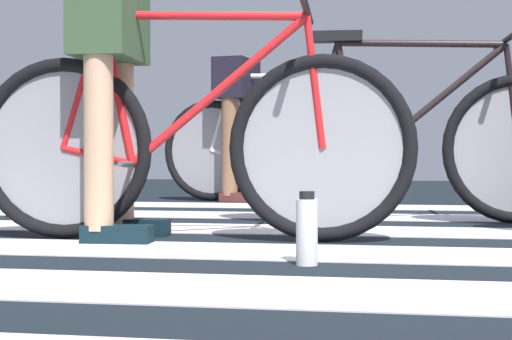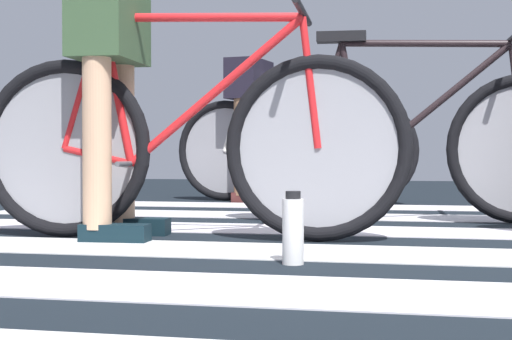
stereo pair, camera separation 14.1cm
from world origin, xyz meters
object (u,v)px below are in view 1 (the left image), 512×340
water_bottle (307,230)px  traffic_cone (56,176)px  cyclist_1_of_4 (111,77)px  bicycle_4_of_4 (280,146)px  bicycle_1_of_4 (189,141)px  cyclist_4_of_4 (237,110)px  bicycle_3_of_4 (409,144)px

water_bottle → traffic_cone: 2.29m
traffic_cone → cyclist_1_of_4: bearing=-56.9°
cyclist_1_of_4 → bicycle_4_of_4: bearing=79.1°
bicycle_1_of_4 → cyclist_1_of_4: 0.40m
water_bottle → cyclist_4_of_4: bearing=104.7°
cyclist_1_of_4 → traffic_cone: cyclist_1_of_4 is taller
bicycle_3_of_4 → traffic_cone: bearing=171.8°
bicycle_4_of_4 → traffic_cone: size_ratio=3.84×
bicycle_1_of_4 → bicycle_3_of_4: (0.86, 0.91, 0.00)m
bicycle_1_of_4 → bicycle_3_of_4: same height
bicycle_1_of_4 → traffic_cone: size_ratio=3.86×
bicycle_3_of_4 → cyclist_1_of_4: bearing=-144.5°
bicycle_1_of_4 → cyclist_4_of_4: cyclist_4_of_4 is taller
water_bottle → traffic_cone: traffic_cone is taller
bicycle_1_of_4 → water_bottle: size_ratio=7.76×
cyclist_4_of_4 → water_bottle: size_ratio=4.44×
bicycle_1_of_4 → bicycle_4_of_4: same height
cyclist_1_of_4 → bicycle_4_of_4: cyclist_1_of_4 is taller
traffic_cone → bicycle_4_of_4: bearing=50.0°
cyclist_1_of_4 → traffic_cone: bearing=120.4°
bicycle_1_of_4 → water_bottle: 0.83m
bicycle_1_of_4 → cyclist_4_of_4: size_ratio=1.75×
bicycle_4_of_4 → traffic_cone: (-1.07, -1.27, -0.17)m
bicycle_4_of_4 → traffic_cone: bicycle_4_of_4 is taller
cyclist_1_of_4 → bicycle_4_of_4: 2.42m
cyclist_1_of_4 → cyclist_4_of_4: bearing=86.4°
cyclist_1_of_4 → water_bottle: cyclist_1_of_4 is taller
cyclist_4_of_4 → water_bottle: bearing=-66.3°
bicycle_1_of_4 → cyclist_4_of_4: bearing=93.8°
bicycle_1_of_4 → bicycle_3_of_4: size_ratio=1.00×
bicycle_1_of_4 → water_bottle: bicycle_1_of_4 is taller
bicycle_1_of_4 → cyclist_1_of_4: (-0.31, -0.01, 0.25)m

